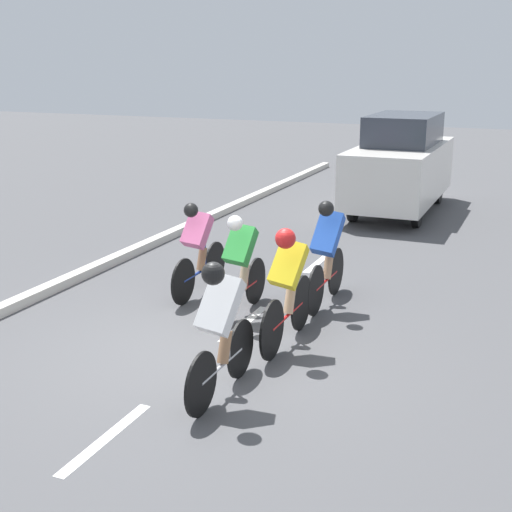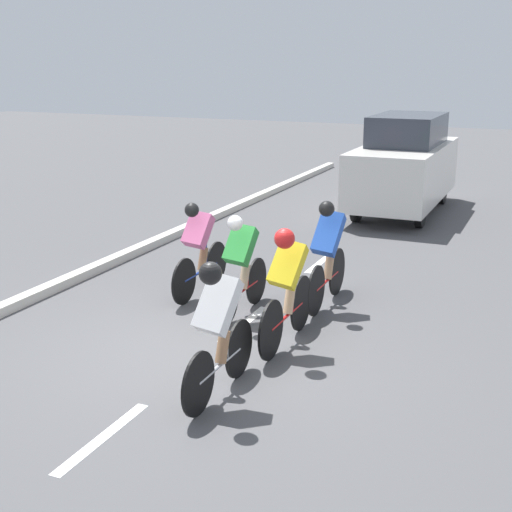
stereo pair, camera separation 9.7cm
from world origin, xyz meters
The scene contains 11 objects.
ground_plane centered at (0.00, 0.00, 0.00)m, with size 60.00×60.00×0.00m, color #4C4C4F.
lane_stripe_near centered at (0.00, 2.23, 0.00)m, with size 0.12×1.40×0.01m, color white.
lane_stripe_mid centered at (0.00, -0.97, 0.00)m, with size 0.12×1.40×0.01m, color white.
lane_stripe_far centered at (0.00, -4.17, 0.00)m, with size 0.12×1.40×0.01m, color white.
curb centered at (3.20, -0.97, 0.07)m, with size 0.20×27.70×0.14m, color beige.
cyclist_green centered at (0.16, -1.22, 0.75)m, with size 0.37×1.64×1.46m.
cyclist_blue centered at (-0.78, -2.06, 0.81)m, with size 0.39×1.67×1.57m.
cyclist_yellow centered at (-0.78, -0.47, 0.81)m, with size 0.40×1.75×1.54m.
cyclist_white centered at (-0.64, 1.09, 0.82)m, with size 0.39×1.61×1.54m.
cyclist_pink centered at (1.09, -1.78, 0.75)m, with size 0.37×1.70×1.44m.
support_car centered at (-0.38, -8.86, 1.09)m, with size 1.70×4.39×2.18m.
Camera 1 is at (-3.57, 7.13, 3.41)m, focal length 50.00 mm.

